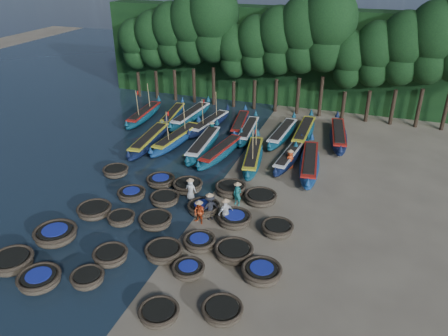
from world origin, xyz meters
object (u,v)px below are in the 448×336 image
(coracle_5, at_px, (56,234))
(long_boat_16, at_px, (304,132))
(long_boat_13, at_px, (240,124))
(coracle_22, at_px, (188,186))
(long_boat_11, at_px, (191,116))
(long_boat_4, at_px, (204,144))
(fisherman_0, at_px, (191,189))
(coracle_14, at_px, (234,252))
(coracle_10, at_px, (94,211))
(coracle_21, at_px, (161,181))
(fisherman_1, at_px, (237,193))
(coracle_13, at_px, (199,242))
(coracle_20, at_px, (116,171))
(long_boat_2, at_px, (150,140))
(fisherman_2, at_px, (199,212))
(coracle_23, at_px, (231,189))
(fisherman_4, at_px, (226,211))
(coracle_17, at_px, (204,208))
(long_boat_9, at_px, (144,115))
(coracle_1, at_px, (39,279))
(coracle_2, at_px, (88,278))
(coracle_6, at_px, (111,256))
(coracle_19, at_px, (277,229))
(coracle_18, at_px, (235,219))
(coracle_11, at_px, (121,218))
(long_boat_17, at_px, (338,136))
(fisherman_6, at_px, (290,159))
(long_boat_6, at_px, (253,157))
(long_boat_7, at_px, (289,157))
(long_boat_15, at_px, (282,134))
(fisherman_5, at_px, (212,130))
(coracle_16, at_px, (165,199))
(long_boat_12, at_px, (210,124))
(coracle_12, at_px, (155,221))
(coracle_24, at_px, (261,198))
(coracle_0, at_px, (12,262))
(coracle_15, at_px, (132,194))
(coracle_8, at_px, (188,270))
(coracle_3, at_px, (159,313))
(long_boat_14, at_px, (248,131))
(long_boat_3, at_px, (177,139))
(fisherman_3, at_px, (210,206))
(long_boat_10, at_px, (173,115))

(coracle_5, distance_m, long_boat_16, 23.02)
(long_boat_13, bearing_deg, long_boat_16, -12.03)
(coracle_22, relative_size, long_boat_11, 0.28)
(long_boat_4, xyz_separation_m, long_boat_16, (7.52, 5.46, -0.00))
(coracle_5, distance_m, fisherman_0, 8.93)
(coracle_14, bearing_deg, coracle_10, 173.45)
(coracle_21, bearing_deg, fisherman_1, -6.61)
(long_boat_16, bearing_deg, fisherman_1, -99.70)
(coracle_13, height_order, coracle_20, coracle_13)
(long_boat_2, bearing_deg, coracle_5, -89.00)
(long_boat_13, relative_size, fisherman_2, 4.20)
(coracle_23, relative_size, fisherman_4, 1.32)
(coracle_17, xyz_separation_m, long_boat_9, (-12.01, 14.21, 0.12))
(coracle_1, relative_size, coracle_5, 0.85)
(coracle_2, bearing_deg, coracle_6, 85.83)
(coracle_19, bearing_deg, long_boat_13, 114.65)
(coracle_18, relative_size, long_boat_16, 0.29)
(coracle_10, height_order, coracle_20, coracle_10)
(coracle_5, height_order, coracle_11, coracle_5)
(coracle_6, relative_size, long_boat_17, 0.25)
(coracle_17, bearing_deg, long_boat_17, 65.27)
(coracle_14, distance_m, long_boat_9, 23.52)
(coracle_23, height_order, long_boat_2, long_boat_2)
(long_boat_9, distance_m, fisherman_6, 17.02)
(coracle_6, xyz_separation_m, fisherman_2, (3.09, 5.15, 0.39))
(long_boat_6, bearing_deg, long_boat_7, 10.65)
(long_boat_15, relative_size, fisherman_5, 4.67)
(long_boat_15, bearing_deg, coracle_16, -105.80)
(long_boat_9, xyz_separation_m, long_boat_12, (7.05, -0.15, -0.01))
(coracle_13, xyz_separation_m, long_boat_7, (2.50, 12.77, 0.05))
(coracle_1, distance_m, coracle_12, 7.35)
(long_boat_4, bearing_deg, coracle_14, -65.60)
(coracle_24, height_order, long_boat_6, long_boat_6)
(coracle_13, bearing_deg, coracle_0, -150.76)
(coracle_23, bearing_deg, coracle_15, -155.67)
(coracle_1, relative_size, long_boat_15, 0.32)
(coracle_19, distance_m, long_boat_11, 20.29)
(coracle_2, height_order, long_boat_11, long_boat_11)
(coracle_22, distance_m, long_boat_11, 14.07)
(coracle_8, bearing_deg, coracle_3, -91.21)
(long_boat_16, distance_m, fisherman_1, 13.09)
(long_boat_14, xyz_separation_m, fisherman_1, (2.71, -11.79, 0.41))
(coracle_10, distance_m, long_boat_2, 11.25)
(long_boat_3, relative_size, fisherman_5, 4.87)
(coracle_3, distance_m, coracle_16, 10.23)
(long_boat_9, bearing_deg, fisherman_1, -46.42)
(long_boat_13, height_order, fisherman_3, fisherman_3)
(long_boat_10, relative_size, long_boat_13, 0.99)
(coracle_0, distance_m, fisherman_1, 13.79)
(long_boat_15, distance_m, fisherman_4, 14.54)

